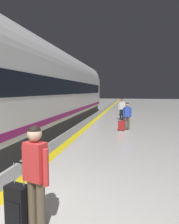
% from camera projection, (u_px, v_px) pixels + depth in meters
% --- Properties ---
extents(safety_line_strip, '(0.36, 80.00, 0.01)m').
position_uv_depth(safety_line_strip, '(87.00, 127.00, 13.17)').
color(safety_line_strip, yellow).
rests_on(safety_line_strip, ground).
extents(tactile_edge_band, '(0.72, 80.00, 0.01)m').
position_uv_depth(tactile_edge_band, '(81.00, 126.00, 13.24)').
color(tactile_edge_band, slate).
rests_on(tactile_edge_band, ground).
extents(high_speed_train, '(2.94, 31.81, 4.97)m').
position_uv_depth(high_speed_train, '(18.00, 86.00, 9.04)').
color(high_speed_train, '#38383D').
rests_on(high_speed_train, ground).
extents(traveller_foreground, '(0.52, 0.31, 1.75)m').
position_uv_depth(traveller_foreground, '(36.00, 171.00, 3.25)').
color(traveller_foreground, brown).
rests_on(traveller_foreground, ground).
extents(rolling_suitcase_foreground, '(0.42, 0.31, 1.13)m').
position_uv_depth(rolling_suitcase_foreground, '(17.00, 205.00, 3.40)').
color(rolling_suitcase_foreground, black).
rests_on(rolling_suitcase_foreground, ground).
extents(passenger_near, '(0.50, 0.24, 1.63)m').
position_uv_depth(passenger_near, '(127.00, 114.00, 11.88)').
color(passenger_near, brown).
rests_on(passenger_near, ground).
extents(suitcase_near, '(0.39, 0.26, 0.97)m').
position_uv_depth(suitcase_near, '(121.00, 125.00, 11.81)').
color(suitcase_near, '#A51E1E').
rests_on(suitcase_near, ground).
extents(passenger_mid, '(0.53, 0.28, 1.73)m').
position_uv_depth(passenger_mid, '(122.00, 107.00, 16.01)').
color(passenger_mid, black).
rests_on(passenger_mid, ground).
extents(suitcase_mid, '(0.44, 0.35, 1.03)m').
position_uv_depth(suitcase_mid, '(126.00, 116.00, 15.69)').
color(suitcase_mid, '#19234C').
rests_on(suitcase_mid, ground).
extents(passenger_far, '(0.47, 0.27, 1.56)m').
position_uv_depth(passenger_far, '(121.00, 106.00, 19.23)').
color(passenger_far, '#383842').
rests_on(passenger_far, ground).
extents(suitcase_far, '(0.44, 0.38, 0.60)m').
position_uv_depth(suitcase_far, '(125.00, 112.00, 18.90)').
color(suitcase_far, black).
rests_on(suitcase_far, ground).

